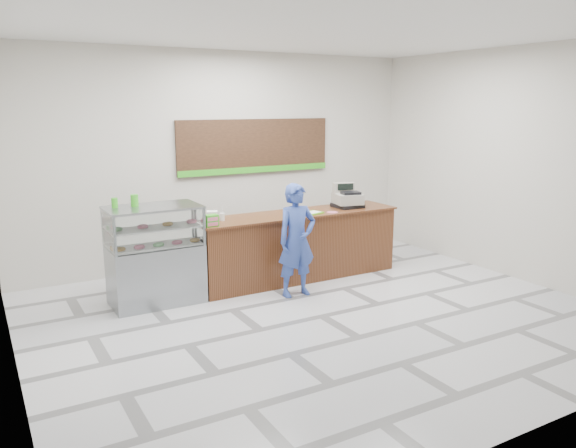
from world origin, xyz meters
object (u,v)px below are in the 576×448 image
display_case (155,254)px  customer (297,240)px  cash_register (347,198)px  sales_counter (297,246)px  serving_tray (311,213)px

display_case → customer: size_ratio=0.84×
display_case → cash_register: (3.15, 0.02, 0.50)m
sales_counter → display_case: size_ratio=2.45×
sales_counter → display_case: display_case is taller
cash_register → customer: bearing=-138.8°
sales_counter → serving_tray: 0.56m
sales_counter → customer: size_ratio=2.05×
serving_tray → customer: 0.81m
sales_counter → customer: bearing=-121.4°
cash_register → customer: size_ratio=0.32×
sales_counter → serving_tray: size_ratio=8.76×
cash_register → customer: customer is taller
sales_counter → cash_register: 1.14m
display_case → serving_tray: display_case is taller
display_case → cash_register: 3.19m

